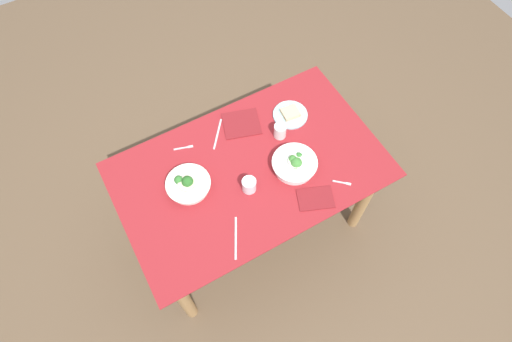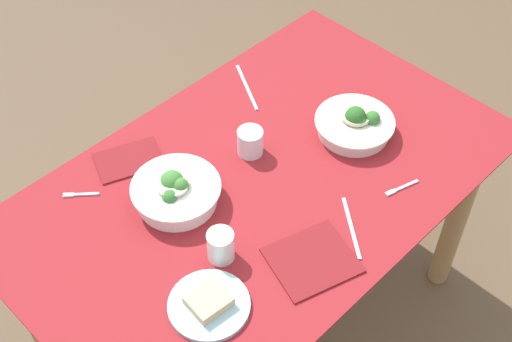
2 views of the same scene
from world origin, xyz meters
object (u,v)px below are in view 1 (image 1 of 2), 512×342
Objects in this scene: fork_by_far_bowl at (343,183)px; napkin_folded_upper at (316,198)px; bread_side_plate at (290,114)px; fork_by_near_bowl at (184,148)px; water_glass_center at (280,131)px; broccoli_bowl_far at (188,184)px; water_glass_side at (249,185)px; napkin_folded_lower at (241,124)px; broccoli_bowl_near at (295,164)px; table_knife_left at (218,134)px; table_knife_right at (236,238)px.

fork_by_far_bowl is 0.44× the size of napkin_folded_upper.
fork_by_near_bowl is at bearing 171.09° from bread_side_plate.
water_glass_center is at bearing 84.55° from napkin_folded_upper.
napkin_folded_upper is at bearing -136.36° from fork_by_far_bowl.
broccoli_bowl_far is at bearing -92.33° from fork_by_near_bowl.
napkin_folded_lower is at bearing 67.27° from water_glass_side.
water_glass_side reaches higher than bread_side_plate.
water_glass_center reaches higher than bread_side_plate.
fork_by_far_bowl is at bearing -72.31° from water_glass_center.
water_glass_center is at bearing 33.87° from water_glass_side.
napkin_folded_upper is 0.60m from napkin_folded_lower.
broccoli_bowl_near is at bearing -118.03° from bread_side_plate.
broccoli_bowl_far is 2.95× the size of water_glass_side.
table_knife_right is (-0.20, -0.58, 0.00)m from table_knife_left.
napkin_folded_lower is (0.15, -0.00, 0.00)m from table_knife_left.
fork_by_far_bowl is 0.86m from fork_by_near_bowl.
table_knife_right is at bearing -77.37° from broccoli_bowl_far.
broccoli_bowl_near reaches higher than water_glass_center.
water_glass_side is at bearing 140.91° from napkin_folded_upper.
broccoli_bowl_far is at bearing 162.61° from broccoli_bowl_near.
napkin_folded_lower is (0.34, -0.01, 0.00)m from fork_by_near_bowl.
water_glass_center is at bearing -82.20° from table_knife_left.
water_glass_side is 0.49m from fork_by_far_bowl.
water_glass_side is at bearing 165.76° from table_knife_right.
table_knife_right is (-0.49, -0.41, -0.04)m from water_glass_center.
broccoli_bowl_near is at bearing -108.24° from table_knife_left.
broccoli_bowl_far is 0.57m from water_glass_center.
fork_by_near_bowl is 0.58× the size of napkin_folded_upper.
water_glass_side is 0.99× the size of fork_by_far_bowl.
water_glass_side is at bearing -143.25° from table_knife_left.
broccoli_bowl_far is at bearing -153.03° from napkin_folded_lower.
bread_side_plate is 0.97× the size of napkin_folded_lower.
napkin_folded_upper reaches higher than table_knife_left.
table_knife_left is at bearing 149.57° from water_glass_center.
table_knife_right is at bearing -141.09° from bread_side_plate.
water_glass_center is at bearing 157.99° from table_knife_right.
water_glass_side is 0.34m from napkin_folded_upper.
water_glass_center is 0.39× the size of table_knife_right.
broccoli_bowl_far is 0.97× the size of broccoli_bowl_near.
broccoli_bowl_near is at bearing -1.79° from water_glass_side.
fork_by_far_bowl and table_knife_right have the same top height.
broccoli_bowl_near reaches higher than napkin_folded_upper.
table_knife_left is (-0.41, 0.09, -0.01)m from bread_side_plate.
fork_by_far_bowl is at bearing -27.59° from broccoli_bowl_far.
napkin_folded_upper is (0.45, -0.01, 0.00)m from table_knife_right.
fork_by_far_bowl is 0.39× the size of napkin_folded_lower.
fork_by_near_bowl is at bearing 125.89° from table_knife_left.
table_knife_right is at bearing -160.40° from table_knife_left.
table_knife_right is 1.20× the size of napkin_folded_upper.
water_glass_side is 0.28m from table_knife_right.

